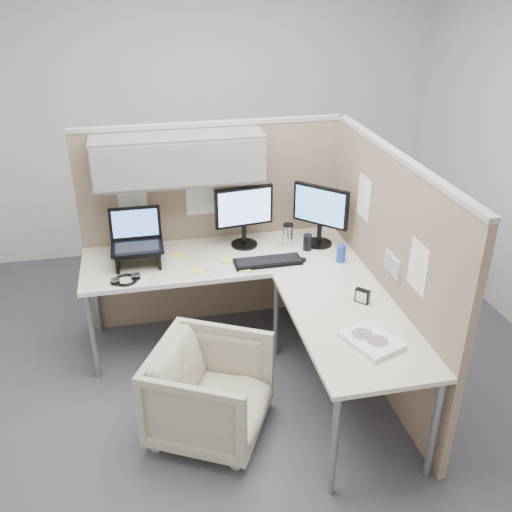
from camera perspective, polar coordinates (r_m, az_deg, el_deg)
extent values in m
plane|color=#414147|center=(4.15, -0.65, -12.20)|extent=(4.50, 4.50, 0.00)
cube|color=#947961|center=(4.48, -4.24, 2.89)|extent=(2.00, 0.05, 1.60)
cube|color=#A8A399|center=(4.21, -4.62, 13.06)|extent=(2.00, 0.06, 0.03)
cube|color=slate|center=(4.10, -7.74, 9.67)|extent=(1.20, 0.34, 0.34)
cube|color=gray|center=(3.93, -7.51, 8.93)|extent=(1.18, 0.01, 0.30)
plane|color=white|center=(4.29, -12.35, 6.28)|extent=(0.26, 0.00, 0.26)
plane|color=white|center=(4.34, -5.63, 6.01)|extent=(0.26, 0.00, 0.26)
cube|color=#947961|center=(3.87, 12.77, -1.85)|extent=(0.05, 2.00, 1.60)
cube|color=#A8A399|center=(3.56, 14.11, 9.72)|extent=(0.06, 2.00, 0.03)
cube|color=#A8A399|center=(4.70, 7.94, 3.91)|extent=(0.06, 0.06, 1.60)
cube|color=silver|center=(3.67, 13.55, -0.81)|extent=(0.02, 0.20, 0.12)
cube|color=gray|center=(3.66, 13.35, -0.83)|extent=(0.00, 0.16, 0.09)
plane|color=white|center=(4.03, 10.73, 5.80)|extent=(0.00, 0.26, 0.26)
plane|color=white|center=(3.37, 15.89, -1.03)|extent=(0.00, 0.26, 0.26)
cube|color=beige|center=(4.19, -3.49, -0.15)|extent=(2.00, 0.68, 0.03)
cube|color=beige|center=(3.51, 9.46, -6.39)|extent=(0.68, 1.30, 0.03)
cube|color=white|center=(3.90, -2.73, -2.37)|extent=(2.00, 0.02, 0.03)
cylinder|color=gray|center=(4.12, -16.00, -7.73)|extent=(0.04, 0.04, 0.70)
cylinder|color=gray|center=(4.61, -15.71, -3.68)|extent=(0.04, 0.04, 0.70)
cylinder|color=gray|center=(3.22, 7.82, -18.27)|extent=(0.04, 0.04, 0.70)
cylinder|color=gray|center=(3.43, 17.41, -16.19)|extent=(0.04, 0.04, 0.70)
cylinder|color=gray|center=(4.19, 2.02, -5.91)|extent=(0.04, 0.04, 0.70)
imported|color=beige|center=(3.57, -4.60, -13.00)|extent=(0.85, 0.86, 0.67)
cylinder|color=black|center=(4.33, -1.18, 1.18)|extent=(0.20, 0.20, 0.02)
cylinder|color=black|center=(4.30, -1.19, 2.18)|extent=(0.04, 0.04, 0.15)
cube|color=black|center=(4.21, -1.22, 4.96)|extent=(0.44, 0.09, 0.30)
cube|color=#91B0FB|center=(4.19, -1.13, 4.86)|extent=(0.40, 0.05, 0.26)
cylinder|color=black|center=(4.37, 6.28, 1.28)|extent=(0.20, 0.20, 0.02)
cylinder|color=black|center=(4.34, 6.34, 2.26)|extent=(0.04, 0.04, 0.15)
cube|color=black|center=(4.25, 6.49, 5.02)|extent=(0.34, 0.34, 0.30)
cube|color=#59A3F3|center=(4.23, 6.37, 4.94)|extent=(0.29, 0.29, 0.26)
cube|color=black|center=(4.08, -11.77, 0.62)|extent=(0.32, 0.26, 0.02)
cube|color=black|center=(4.11, -13.69, -0.27)|extent=(0.02, 0.23, 0.13)
cube|color=black|center=(4.11, -9.70, 0.11)|extent=(0.02, 0.23, 0.13)
cube|color=black|center=(4.07, -11.79, 0.84)|extent=(0.36, 0.26, 0.02)
cube|color=black|center=(4.16, -12.00, 3.28)|extent=(0.36, 0.06, 0.23)
cube|color=#598CF2|center=(4.15, -12.00, 3.22)|extent=(0.32, 0.04, 0.19)
cube|color=black|center=(4.07, 1.19, -0.57)|extent=(0.48, 0.16, 0.02)
ellipsoid|color=black|center=(4.10, 4.49, -0.35)|extent=(0.09, 0.07, 0.03)
cylinder|color=silver|center=(4.31, 3.23, 2.10)|extent=(0.08, 0.08, 0.16)
cylinder|color=black|center=(4.28, 3.26, 3.13)|extent=(0.08, 0.08, 0.01)
cylinder|color=#1E3FA5|center=(4.12, 8.50, 0.22)|extent=(0.07, 0.07, 0.12)
cylinder|color=black|center=(4.26, 5.17, 1.37)|extent=(0.07, 0.07, 0.12)
cube|color=#F5F240|center=(4.21, -7.70, 0.05)|extent=(0.09, 0.09, 0.01)
cube|color=#F5F240|center=(3.99, -1.05, -1.32)|extent=(0.10, 0.10, 0.01)
cube|color=#F5F240|center=(4.11, -2.95, -0.40)|extent=(0.09, 0.09, 0.01)
cube|color=#F5F240|center=(3.99, -5.94, -1.45)|extent=(0.08, 0.08, 0.01)
torus|color=black|center=(3.94, -12.90, -2.33)|extent=(0.20, 0.20, 0.02)
cylinder|color=black|center=(3.92, -13.90, -2.49)|extent=(0.06, 0.06, 0.03)
cylinder|color=black|center=(3.95, -11.92, -2.03)|extent=(0.06, 0.06, 0.03)
cube|color=white|center=(3.31, 11.50, -8.29)|extent=(0.34, 0.38, 0.03)
cylinder|color=silver|center=(3.28, 12.05, -8.30)|extent=(0.12, 0.12, 0.00)
cylinder|color=silver|center=(3.32, 10.56, -7.65)|extent=(0.12, 0.12, 0.00)
cube|color=black|center=(3.65, 10.59, -3.95)|extent=(0.09, 0.09, 0.09)
cube|color=white|center=(3.64, 10.47, -4.07)|extent=(0.05, 0.05, 0.07)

